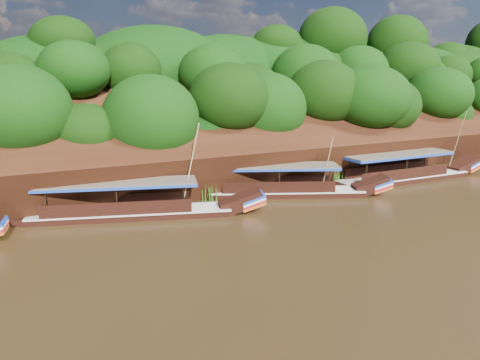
# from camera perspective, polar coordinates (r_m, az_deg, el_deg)

# --- Properties ---
(ground) EXTENTS (160.00, 160.00, 0.00)m
(ground) POSITION_cam_1_polar(r_m,az_deg,el_deg) (32.49, 12.85, -5.18)
(ground) COLOR black
(ground) RESTS_ON ground
(riverbank) EXTENTS (120.00, 30.06, 19.40)m
(riverbank) POSITION_cam_1_polar(r_m,az_deg,el_deg) (51.05, -3.56, 3.87)
(riverbank) COLOR black
(riverbank) RESTS_ON ground
(boat_0) EXTENTS (16.78, 3.29, 7.00)m
(boat_0) POSITION_cam_1_polar(r_m,az_deg,el_deg) (46.88, 20.10, 0.69)
(boat_0) COLOR black
(boat_0) RESTS_ON ground
(boat_1) EXTENTS (14.49, 7.97, 5.50)m
(boat_1) POSITION_cam_1_polar(r_m,az_deg,el_deg) (38.93, 6.84, -1.03)
(boat_1) COLOR black
(boat_1) RESTS_ON ground
(boat_2) EXTENTS (16.33, 6.90, 6.97)m
(boat_2) POSITION_cam_1_polar(r_m,az_deg,el_deg) (33.70, -11.68, -3.42)
(boat_2) COLOR black
(boat_2) RESTS_ON ground
(reeds) EXTENTS (48.44, 2.38, 2.00)m
(reeds) POSITION_cam_1_polar(r_m,az_deg,el_deg) (38.59, 0.91, -0.63)
(reeds) COLOR #326318
(reeds) RESTS_ON ground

